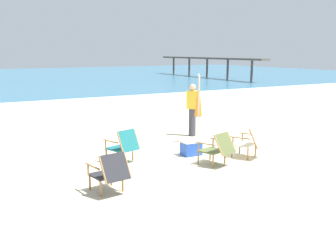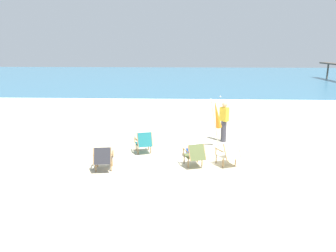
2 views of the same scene
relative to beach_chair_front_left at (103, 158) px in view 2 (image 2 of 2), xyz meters
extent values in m
plane|color=beige|center=(2.91, 1.09, -0.42)|extent=(80.00, 80.00, 0.00)
cube|color=teal|center=(2.91, 34.55, -0.37)|extent=(80.00, 40.00, 0.10)
cube|color=white|center=(2.91, 14.25, -0.39)|extent=(80.00, 1.10, 0.06)
cube|color=#28282D|center=(-0.02, 0.16, -0.10)|extent=(0.58, 0.55, 0.04)
cube|color=#28282D|center=(0.03, -0.19, 0.13)|extent=(0.53, 0.34, 0.48)
cylinder|color=olive|center=(-0.29, 0.34, -0.26)|extent=(0.04, 0.04, 0.32)
cylinder|color=olive|center=(0.18, 0.41, -0.26)|extent=(0.04, 0.04, 0.32)
cylinder|color=olive|center=(-0.22, -0.08, -0.26)|extent=(0.04, 0.04, 0.32)
cylinder|color=olive|center=(0.24, -0.02, -0.26)|extent=(0.04, 0.04, 0.32)
cube|color=olive|center=(-0.30, 0.10, 0.12)|extent=(0.11, 0.53, 0.02)
cylinder|color=olive|center=(-0.32, 0.29, 0.01)|extent=(0.04, 0.04, 0.22)
cube|color=olive|center=(0.26, 0.18, 0.12)|extent=(0.11, 0.53, 0.02)
cylinder|color=olive|center=(0.23, 0.37, 0.01)|extent=(0.04, 0.04, 0.22)
cylinder|color=olive|center=(-0.22, -0.23, 0.13)|extent=(0.08, 0.28, 0.48)
cylinder|color=olive|center=(0.28, -0.16, 0.13)|extent=(0.08, 0.28, 0.48)
cube|color=#515B33|center=(2.79, 0.66, -0.10)|extent=(0.64, 0.62, 0.04)
cube|color=#515B33|center=(2.90, 0.31, 0.12)|extent=(0.56, 0.42, 0.47)
cylinder|color=olive|center=(2.50, 0.79, -0.26)|extent=(0.04, 0.04, 0.32)
cylinder|color=olive|center=(2.95, 0.94, -0.26)|extent=(0.04, 0.04, 0.32)
cylinder|color=olive|center=(2.63, 0.38, -0.26)|extent=(0.04, 0.04, 0.32)
cylinder|color=olive|center=(3.08, 0.52, -0.26)|extent=(0.04, 0.04, 0.32)
cube|color=olive|center=(2.53, 0.55, 0.12)|extent=(0.19, 0.51, 0.02)
cylinder|color=olive|center=(2.47, 0.73, 0.01)|extent=(0.04, 0.04, 0.22)
cube|color=olive|center=(3.06, 0.72, 0.12)|extent=(0.19, 0.51, 0.02)
cylinder|color=olive|center=(3.01, 0.90, 0.01)|extent=(0.04, 0.04, 0.22)
cylinder|color=olive|center=(2.66, 0.23, 0.12)|extent=(0.13, 0.29, 0.47)
cylinder|color=olive|center=(3.15, 0.39, 0.12)|extent=(0.13, 0.29, 0.47)
cube|color=#196066|center=(1.00, 1.96, -0.10)|extent=(0.64, 0.61, 0.04)
cube|color=#196066|center=(1.10, 1.63, 0.13)|extent=(0.54, 0.37, 0.49)
cylinder|color=olive|center=(0.71, 2.10, -0.26)|extent=(0.04, 0.04, 0.32)
cylinder|color=olive|center=(1.16, 2.24, -0.26)|extent=(0.04, 0.04, 0.32)
cylinder|color=olive|center=(0.84, 1.69, -0.26)|extent=(0.04, 0.04, 0.32)
cylinder|color=olive|center=(1.29, 1.82, -0.26)|extent=(0.04, 0.04, 0.32)
cube|color=olive|center=(0.74, 1.86, 0.12)|extent=(0.19, 0.52, 0.02)
cylinder|color=olive|center=(0.68, 2.04, 0.01)|extent=(0.04, 0.04, 0.22)
cube|color=olive|center=(1.27, 2.02, 0.12)|extent=(0.19, 0.52, 0.02)
cylinder|color=olive|center=(1.22, 2.20, 0.01)|extent=(0.04, 0.04, 0.22)
cylinder|color=olive|center=(0.86, 1.56, 0.13)|extent=(0.11, 0.24, 0.49)
cylinder|color=olive|center=(1.35, 1.71, 0.13)|extent=(0.11, 0.24, 0.49)
cube|color=beige|center=(3.87, 0.78, -0.10)|extent=(0.67, 0.66, 0.04)
cube|color=beige|center=(4.02, 0.46, 0.13)|extent=(0.56, 0.45, 0.48)
cylinder|color=olive|center=(3.56, 0.87, -0.26)|extent=(0.04, 0.04, 0.32)
cylinder|color=olive|center=(3.99, 1.07, -0.26)|extent=(0.04, 0.04, 0.32)
cylinder|color=olive|center=(3.75, 0.48, -0.26)|extent=(0.04, 0.04, 0.32)
cylinder|color=olive|center=(4.17, 0.68, -0.26)|extent=(0.04, 0.04, 0.32)
cube|color=olive|center=(3.62, 0.64, 0.12)|extent=(0.26, 0.49, 0.02)
cylinder|color=olive|center=(3.54, 0.81, 0.01)|extent=(0.04, 0.04, 0.22)
cube|color=olive|center=(4.13, 0.88, 0.12)|extent=(0.26, 0.49, 0.02)
cylinder|color=olive|center=(4.05, 1.05, 0.01)|extent=(0.04, 0.04, 0.22)
cylinder|color=olive|center=(3.79, 0.35, 0.13)|extent=(0.15, 0.26, 0.48)
cylinder|color=olive|center=(4.25, 0.56, 0.13)|extent=(0.15, 0.26, 0.48)
cylinder|color=#B7B2A8|center=(3.64, 2.49, 0.55)|extent=(0.47, 0.70, 1.97)
cone|color=orange|center=(3.71, 2.60, 0.90)|extent=(0.52, 0.64, 1.16)
sphere|color=#B7B2A8|center=(3.85, 2.81, 1.53)|extent=(0.06, 0.06, 0.06)
cylinder|color=#383842|center=(4.10, 3.50, 0.01)|extent=(0.22, 0.22, 0.86)
cube|color=gold|center=(4.10, 3.50, 0.72)|extent=(0.38, 0.38, 0.56)
sphere|color=tan|center=(4.10, 3.50, 1.11)|extent=(0.20, 0.20, 0.20)
cube|color=blue|center=(2.80, 1.56, -0.25)|extent=(0.48, 0.34, 0.34)
cube|color=white|center=(2.80, 1.56, -0.05)|extent=(0.49, 0.35, 0.06)
cylinder|color=brown|center=(19.70, 31.21, 0.55)|extent=(0.20, 0.20, 1.95)
camera|label=1|loc=(-2.52, -6.60, 2.19)|focal=42.00mm
camera|label=2|loc=(2.48, -9.48, 3.30)|focal=35.00mm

